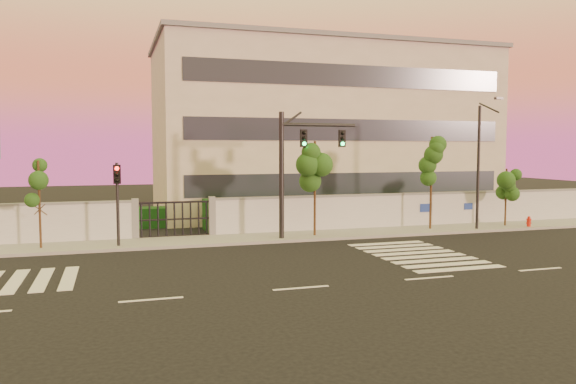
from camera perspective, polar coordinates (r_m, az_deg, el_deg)
name	(u,v)px	position (r m, az deg, el deg)	size (l,w,h in m)	color
ground	(301,288)	(19.48, 1.33, -9.74)	(120.00, 120.00, 0.00)	black
sidewalk	(236,239)	(29.41, -5.28, -4.79)	(60.00, 3.00, 0.15)	gray
perimeter_wall	(232,217)	(30.74, -5.69, -2.52)	(60.00, 0.36, 2.20)	#B4B7BC
hedge_row	(240,215)	(33.65, -4.86, -2.35)	(41.00, 4.25, 1.80)	#103817
institutional_building	(320,130)	(42.65, 3.32, 6.26)	(24.40, 12.40, 12.25)	#B8B19C
road_markings	(233,269)	(22.61, -5.60, -7.75)	(57.00, 7.62, 0.02)	silver
street_tree_c	(39,185)	(28.43, -23.94, 0.70)	(1.32, 1.05, 4.23)	#382314
street_tree_d	(315,167)	(29.84, 2.78, 2.56)	(1.56, 1.24, 5.17)	#382314
street_tree_e	(432,162)	(33.35, 14.39, 2.99)	(1.55, 1.23, 5.47)	#382314
street_tree_f	(506,184)	(36.21, 21.30, 0.74)	(1.37, 1.09, 3.58)	#382314
traffic_signal_main	(297,160)	(29.04, 0.93, 3.30)	(4.21, 0.40, 6.65)	black
traffic_signal_secondary	(117,194)	(27.79, -16.94, -0.23)	(0.32, 0.32, 4.11)	black
streetlight_east	(480,161)	(33.93, 18.94, 3.03)	(0.45, 1.82, 7.57)	black
fire_hydrant	(529,223)	(36.37, 23.27, -2.87)	(0.29, 0.29, 0.77)	red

